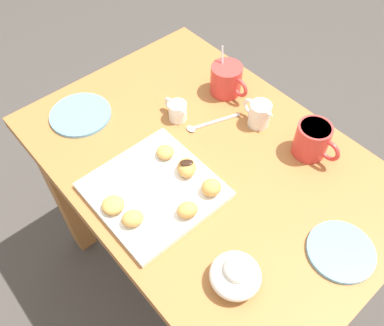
# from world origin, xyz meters

# --- Properties ---
(ground_plane) EXTENTS (8.00, 8.00, 0.00)m
(ground_plane) POSITION_xyz_m (0.00, 0.00, 0.00)
(ground_plane) COLOR #423D38
(dining_table) EXTENTS (0.99, 0.68, 0.74)m
(dining_table) POSITION_xyz_m (0.00, 0.00, 0.59)
(dining_table) COLOR #A36633
(dining_table) RESTS_ON ground_plane
(pastry_plate_square) EXTENTS (0.28, 0.28, 0.02)m
(pastry_plate_square) POSITION_xyz_m (-0.01, -0.17, 0.75)
(pastry_plate_square) COLOR white
(pastry_plate_square) RESTS_ON dining_table
(coffee_mug_red_left) EXTENTS (0.13, 0.09, 0.14)m
(coffee_mug_red_left) POSITION_xyz_m (-0.16, 0.22, 0.79)
(coffee_mug_red_left) COLOR red
(coffee_mug_red_left) RESTS_ON dining_table
(coffee_mug_red_right) EXTENTS (0.13, 0.09, 0.09)m
(coffee_mug_red_right) POSITION_xyz_m (0.16, 0.22, 0.79)
(coffee_mug_red_right) COLOR red
(coffee_mug_red_right) RESTS_ON dining_table
(cream_pitcher_white) EXTENTS (0.10, 0.06, 0.07)m
(cream_pitcher_white) POSITION_xyz_m (0.00, 0.19, 0.78)
(cream_pitcher_white) COLOR white
(cream_pitcher_white) RESTS_ON dining_table
(ice_cream_bowl) EXTENTS (0.11, 0.11, 0.08)m
(ice_cream_bowl) POSITION_xyz_m (0.28, -0.18, 0.78)
(ice_cream_bowl) COLOR white
(ice_cream_bowl) RESTS_ON dining_table
(chocolate_sauce_pitcher) EXTENTS (0.09, 0.05, 0.06)m
(chocolate_sauce_pitcher) POSITION_xyz_m (-0.17, 0.04, 0.77)
(chocolate_sauce_pitcher) COLOR white
(chocolate_sauce_pitcher) RESTS_ON dining_table
(saucer_sky_left) EXTENTS (0.17, 0.17, 0.01)m
(saucer_sky_left) POSITION_xyz_m (-0.36, -0.17, 0.75)
(saucer_sky_left) COLOR #66A8DB
(saucer_sky_left) RESTS_ON dining_table
(saucer_sky_right) EXTENTS (0.15, 0.15, 0.01)m
(saucer_sky_right) POSITION_xyz_m (0.39, 0.04, 0.75)
(saucer_sky_right) COLOR #66A8DB
(saucer_sky_right) RESTS_ON dining_table
(loose_spoon_near_saucer) EXTENTS (0.07, 0.15, 0.01)m
(loose_spoon_near_saucer) POSITION_xyz_m (-0.09, 0.08, 0.75)
(loose_spoon_near_saucer) COLOR silver
(loose_spoon_near_saucer) RESTS_ON dining_table
(beignet_0) EXTENTS (0.06, 0.06, 0.04)m
(beignet_0) POSITION_xyz_m (0.10, -0.16, 0.78)
(beignet_0) COLOR #D19347
(beignet_0) RESTS_ON pastry_plate_square
(beignet_1) EXTENTS (0.06, 0.06, 0.03)m
(beignet_1) POSITION_xyz_m (0.04, -0.26, 0.78)
(beignet_1) COLOR #D19347
(beignet_1) RESTS_ON pastry_plate_square
(beignet_2) EXTENTS (0.07, 0.07, 0.04)m
(beignet_2) POSITION_xyz_m (0.01, -0.08, 0.78)
(beignet_2) COLOR #D19347
(beignet_2) RESTS_ON pastry_plate_square
(chocolate_drizzle_2) EXTENTS (0.04, 0.04, 0.00)m
(chocolate_drizzle_2) POSITION_xyz_m (0.01, -0.08, 0.80)
(chocolate_drizzle_2) COLOR black
(chocolate_drizzle_2) RESTS_ON beignet_2
(beignet_3) EXTENTS (0.07, 0.07, 0.03)m
(beignet_3) POSITION_xyz_m (-0.03, -0.28, 0.77)
(beignet_3) COLOR #D19347
(beignet_3) RESTS_ON pastry_plate_square
(beignet_4) EXTENTS (0.06, 0.06, 0.03)m
(beignet_4) POSITION_xyz_m (-0.07, -0.08, 0.77)
(beignet_4) COLOR #D19347
(beignet_4) RESTS_ON pastry_plate_square
(beignet_5) EXTENTS (0.06, 0.06, 0.04)m
(beignet_5) POSITION_xyz_m (0.09, -0.07, 0.78)
(beignet_5) COLOR #D19347
(beignet_5) RESTS_ON pastry_plate_square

